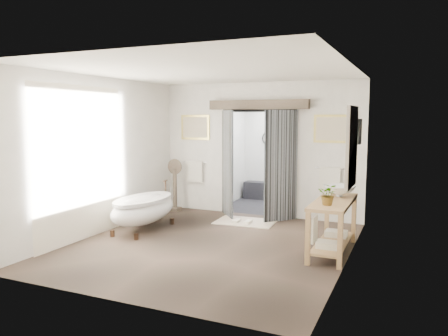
{
  "coord_description": "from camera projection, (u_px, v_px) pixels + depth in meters",
  "views": [
    {
      "loc": [
        3.12,
        -6.49,
        2.16
      ],
      "look_at": [
        0.0,
        0.6,
        1.25
      ],
      "focal_mm": 35.0,
      "sensor_mm": 36.0,
      "label": 1
    }
  ],
  "objects": [
    {
      "name": "ground_plane",
      "position": [
        210.0,
        245.0,
        7.4
      ],
      "size": [
        5.0,
        5.0,
        0.0
      ],
      "primitive_type": "plane",
      "color": "brown"
    },
    {
      "name": "room_shell",
      "position": [
        204.0,
        135.0,
        7.09
      ],
      "size": [
        4.52,
        5.02,
        2.91
      ],
      "color": "white",
      "rests_on": "ground_plane"
    },
    {
      "name": "shower_room",
      "position": [
        278.0,
        167.0,
        10.92
      ],
      "size": [
        2.22,
        2.01,
        2.51
      ],
      "color": "#25242C",
      "rests_on": "ground_plane"
    },
    {
      "name": "back_wall_dressing",
      "position": [
        256.0,
        145.0,
        9.32
      ],
      "size": [
        3.82,
        0.73,
        2.52
      ],
      "color": "black",
      "rests_on": "ground_plane"
    },
    {
      "name": "clawfoot_tub",
      "position": [
        143.0,
        209.0,
        8.32
      ],
      "size": [
        0.79,
        1.76,
        0.86
      ],
      "color": "#3C281B",
      "rests_on": "ground_plane"
    },
    {
      "name": "vanity",
      "position": [
        331.0,
        222.0,
        6.92
      ],
      "size": [
        0.57,
        1.6,
        0.85
      ],
      "color": "tan",
      "rests_on": "ground_plane"
    },
    {
      "name": "pedestal_mirror",
      "position": [
        175.0,
        189.0,
        10.02
      ],
      "size": [
        0.36,
        0.23,
        1.21
      ],
      "color": "brown",
      "rests_on": "ground_plane"
    },
    {
      "name": "rug",
      "position": [
        246.0,
        222.0,
        9.0
      ],
      "size": [
        1.24,
        0.85,
        0.01
      ],
      "primitive_type": "cube",
      "rotation": [
        0.0,
        0.0,
        0.05
      ],
      "color": "beige",
      "rests_on": "ground_plane"
    },
    {
      "name": "slippers",
      "position": [
        242.0,
        221.0,
        8.9
      ],
      "size": [
        0.37,
        0.27,
        0.05
      ],
      "color": "beige",
      "rests_on": "rug"
    },
    {
      "name": "basin",
      "position": [
        339.0,
        191.0,
        7.22
      ],
      "size": [
        0.6,
        0.6,
        0.18
      ],
      "primitive_type": "imported",
      "rotation": [
        0.0,
        0.0,
        -0.17
      ],
      "color": "white",
      "rests_on": "vanity"
    },
    {
      "name": "plant",
      "position": [
        328.0,
        194.0,
        6.48
      ],
      "size": [
        0.29,
        0.25,
        0.32
      ],
      "primitive_type": "imported",
      "rotation": [
        0.0,
        0.0,
        0.0
      ],
      "color": "gray",
      "rests_on": "vanity"
    },
    {
      "name": "soap_bottle_a",
      "position": [
        328.0,
        194.0,
        6.89
      ],
      "size": [
        0.1,
        0.1,
        0.18
      ],
      "primitive_type": "imported",
      "rotation": [
        0.0,
        0.0,
        0.27
      ],
      "color": "gray",
      "rests_on": "vanity"
    },
    {
      "name": "soap_bottle_b",
      "position": [
        341.0,
        188.0,
        7.46
      ],
      "size": [
        0.14,
        0.14,
        0.18
      ],
      "primitive_type": "imported",
      "rotation": [
        0.0,
        0.0,
        -0.01
      ],
      "color": "gray",
      "rests_on": "vanity"
    }
  ]
}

